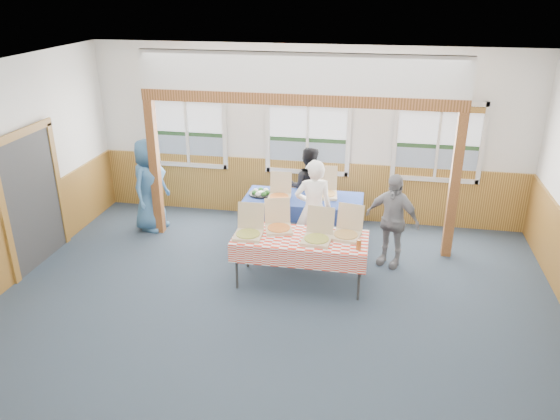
# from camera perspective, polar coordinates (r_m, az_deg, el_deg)

# --- Properties ---
(floor) EXTENTS (8.00, 8.00, 0.00)m
(floor) POSITION_cam_1_polar(r_m,az_deg,el_deg) (7.53, -1.01, -11.03)
(floor) COLOR #24313B
(floor) RESTS_ON ground
(ceiling) EXTENTS (8.00, 8.00, 0.00)m
(ceiling) POSITION_cam_1_polar(r_m,az_deg,el_deg) (6.33, -1.22, 13.76)
(ceiling) COLOR white
(ceiling) RESTS_ON wall_back
(wall_back) EXTENTS (8.00, 0.00, 8.00)m
(wall_back) POSITION_cam_1_polar(r_m,az_deg,el_deg) (10.05, 2.94, 7.85)
(wall_back) COLOR silver
(wall_back) RESTS_ON floor
(wall_front) EXTENTS (8.00, 0.00, 8.00)m
(wall_front) POSITION_cam_1_polar(r_m,az_deg,el_deg) (3.91, -12.11, -19.54)
(wall_front) COLOR silver
(wall_front) RESTS_ON floor
(wainscot_back) EXTENTS (7.98, 0.05, 1.10)m
(wainscot_back) POSITION_cam_1_polar(r_m,az_deg,el_deg) (10.35, 2.81, 2.19)
(wainscot_back) COLOR brown
(wainscot_back) RESTS_ON floor
(wainscot_left) EXTENTS (0.05, 6.98, 1.10)m
(wainscot_left) POSITION_cam_1_polar(r_m,az_deg,el_deg) (8.85, -27.22, -4.21)
(wainscot_left) COLOR brown
(wainscot_left) RESTS_ON floor
(cased_opening) EXTENTS (0.06, 1.30, 2.10)m
(cased_opening) POSITION_cam_1_polar(r_m,az_deg,el_deg) (9.31, -24.49, 0.94)
(cased_opening) COLOR #2E2E2E
(cased_opening) RESTS_ON wall_left
(window_left) EXTENTS (1.56, 0.10, 1.46)m
(window_left) POSITION_cam_1_polar(r_m,az_deg,el_deg) (10.53, -9.72, 8.70)
(window_left) COLOR silver
(window_left) RESTS_ON wall_back
(window_mid) EXTENTS (1.56, 0.10, 1.46)m
(window_mid) POSITION_cam_1_polar(r_m,az_deg,el_deg) (9.99, 2.92, 8.23)
(window_mid) COLOR silver
(window_mid) RESTS_ON wall_back
(window_right) EXTENTS (1.56, 0.10, 1.46)m
(window_right) POSITION_cam_1_polar(r_m,az_deg,el_deg) (9.96, 16.25, 7.30)
(window_right) COLOR silver
(window_right) RESTS_ON wall_back
(post_left) EXTENTS (0.15, 0.15, 2.40)m
(post_left) POSITION_cam_1_polar(r_m,az_deg,el_deg) (9.70, -12.94, 4.27)
(post_left) COLOR #5A3314
(post_left) RESTS_ON floor
(post_right) EXTENTS (0.15, 0.15, 2.40)m
(post_right) POSITION_cam_1_polar(r_m,az_deg,el_deg) (9.02, 17.75, 2.32)
(post_right) COLOR #5A3314
(post_right) RESTS_ON floor
(cross_beam) EXTENTS (5.15, 0.18, 0.18)m
(cross_beam) POSITION_cam_1_polar(r_m,az_deg,el_deg) (8.69, 1.96, 11.51)
(cross_beam) COLOR #5A3314
(cross_beam) RESTS_ON post_left
(table_left) EXTENTS (2.07, 1.03, 0.76)m
(table_left) POSITION_cam_1_polar(r_m,az_deg,el_deg) (9.40, 2.47, 1.01)
(table_left) COLOR #2E2E2E
(table_left) RESTS_ON floor
(table_right) EXTENTS (1.98, 0.91, 0.76)m
(table_right) POSITION_cam_1_polar(r_m,az_deg,el_deg) (7.97, 2.15, -3.18)
(table_right) COLOR #2E2E2E
(table_right) RESTS_ON floor
(pizza_box_a) EXTENTS (0.39, 0.47, 0.41)m
(pizza_box_a) POSITION_cam_1_polar(r_m,az_deg,el_deg) (9.31, -0.06, 1.60)
(pizza_box_a) COLOR #C8B585
(pizza_box_a) RESTS_ON table_left
(pizza_box_b) EXTENTS (0.47, 0.56, 0.46)m
(pizza_box_b) POSITION_cam_1_polar(r_m,az_deg,el_deg) (9.47, 4.70, 1.91)
(pizza_box_b) COLOR #C8B585
(pizza_box_b) RESTS_ON table_left
(pizza_box_c) EXTENTS (0.41, 0.50, 0.43)m
(pizza_box_c) POSITION_cam_1_polar(r_m,az_deg,el_deg) (7.96, -3.30, -2.27)
(pizza_box_c) COLOR #C8B585
(pizza_box_c) RESTS_ON table_right
(pizza_box_d) EXTENTS (0.50, 0.56, 0.42)m
(pizza_box_d) POSITION_cam_1_polar(r_m,az_deg,el_deg) (8.14, -0.16, -1.65)
(pizza_box_d) COLOR #C8B585
(pizza_box_d) RESTS_ON table_right
(pizza_box_e) EXTENTS (0.44, 0.52, 0.44)m
(pizza_box_e) POSITION_cam_1_polar(r_m,az_deg,el_deg) (7.82, 3.92, -2.78)
(pizza_box_e) COLOR #C8B585
(pizza_box_e) RESTS_ON table_right
(pizza_box_f) EXTENTS (0.47, 0.54, 0.43)m
(pizza_box_f) POSITION_cam_1_polar(r_m,az_deg,el_deg) (7.99, 6.99, -2.33)
(pizza_box_f) COLOR #C8B585
(pizza_box_f) RESTS_ON table_right
(veggie_tray) EXTENTS (0.42, 0.42, 0.09)m
(veggie_tray) POSITION_cam_1_polar(r_m,az_deg,el_deg) (9.49, -2.01, 1.80)
(veggie_tray) COLOR black
(veggie_tray) RESTS_ON table_left
(drink_glass) EXTENTS (0.07, 0.07, 0.15)m
(drink_glass) POSITION_cam_1_polar(r_m,az_deg,el_deg) (7.62, 8.22, -3.61)
(drink_glass) COLOR #974D19
(drink_glass) RESTS_ON table_right
(woman_white) EXTENTS (0.69, 0.54, 1.65)m
(woman_white) POSITION_cam_1_polar(r_m,az_deg,el_deg) (8.73, 3.50, 0.08)
(woman_white) COLOR white
(woman_white) RESTS_ON floor
(woman_black) EXTENTS (0.75, 0.60, 1.48)m
(woman_black) POSITION_cam_1_polar(r_m,az_deg,el_deg) (9.92, 2.92, 2.44)
(woman_black) COLOR black
(woman_black) RESTS_ON floor
(man_blue) EXTENTS (0.71, 0.92, 1.68)m
(man_blue) POSITION_cam_1_polar(r_m,az_deg,el_deg) (9.99, -13.46, 2.59)
(man_blue) COLOR #3A6792
(man_blue) RESTS_ON floor
(person_grey) EXTENTS (0.96, 0.71, 1.51)m
(person_grey) POSITION_cam_1_polar(r_m,az_deg,el_deg) (8.67, 11.61, -1.04)
(person_grey) COLOR gray
(person_grey) RESTS_ON floor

